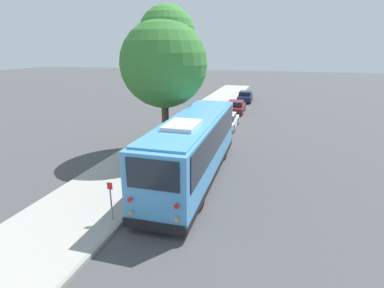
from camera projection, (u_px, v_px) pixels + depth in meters
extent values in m
plane|color=#474749|center=(196.00, 174.00, 16.40)|extent=(160.00, 160.00, 0.00)
cube|color=#A3A099|center=(136.00, 165.00, 17.37)|extent=(80.00, 4.26, 0.15)
cube|color=gray|center=(171.00, 169.00, 16.77)|extent=(80.00, 0.14, 0.15)
cube|color=#4C93D1|center=(194.00, 147.00, 15.39)|extent=(10.99, 2.66, 2.90)
cube|color=black|center=(194.00, 170.00, 15.79)|extent=(11.04, 2.71, 0.28)
cube|color=black|center=(194.00, 135.00, 15.20)|extent=(10.10, 2.73, 1.39)
cube|color=black|center=(215.00, 113.00, 20.25)|extent=(0.08, 2.11, 1.46)
cube|color=black|center=(152.00, 175.00, 10.12)|extent=(0.07, 1.94, 1.11)
cube|color=black|center=(215.00, 103.00, 20.04)|extent=(0.08, 1.74, 0.22)
cube|color=#4C93D1|center=(194.00, 118.00, 14.94)|extent=(10.31, 2.42, 0.10)
cube|color=silver|center=(182.00, 125.00, 13.11)|extent=(2.04, 1.41, 0.20)
cube|color=black|center=(214.00, 140.00, 20.86)|extent=(0.16, 2.44, 0.36)
cube|color=black|center=(154.00, 227.00, 10.71)|extent=(0.16, 2.44, 0.36)
cylinder|color=red|center=(130.00, 200.00, 10.58)|extent=(0.03, 0.18, 0.18)
cylinder|color=orange|center=(130.00, 213.00, 10.74)|extent=(0.03, 0.14, 0.14)
cylinder|color=red|center=(176.00, 207.00, 10.14)|extent=(0.03, 0.18, 0.18)
cylinder|color=orange|center=(177.00, 220.00, 10.30)|extent=(0.03, 0.14, 0.14)
cube|color=white|center=(203.00, 137.00, 21.06)|extent=(0.05, 0.32, 0.18)
cube|color=white|center=(226.00, 138.00, 20.65)|extent=(0.05, 0.32, 0.18)
cube|color=black|center=(194.00, 109.00, 20.17)|extent=(0.06, 0.10, 0.24)
cylinder|color=black|center=(191.00, 148.00, 19.00)|extent=(1.01, 0.32, 1.01)
cylinder|color=slate|center=(191.00, 148.00, 19.00)|extent=(0.46, 0.33, 0.45)
cylinder|color=black|center=(224.00, 151.00, 18.48)|extent=(1.01, 0.32, 1.01)
cylinder|color=slate|center=(224.00, 151.00, 18.48)|extent=(0.46, 0.33, 0.45)
cylinder|color=black|center=(153.00, 192.00, 13.21)|extent=(1.01, 0.32, 1.01)
cylinder|color=slate|center=(153.00, 192.00, 13.21)|extent=(0.46, 0.33, 0.45)
cylinder|color=black|center=(199.00, 198.00, 12.69)|extent=(1.01, 0.32, 1.01)
cylinder|color=slate|center=(199.00, 198.00, 12.69)|extent=(0.46, 0.33, 0.45)
cube|color=silver|center=(226.00, 123.00, 25.71)|extent=(4.17, 1.83, 0.61)
cube|color=black|center=(226.00, 117.00, 25.44)|extent=(1.99, 1.55, 0.48)
cube|color=silver|center=(226.00, 114.00, 25.37)|extent=(1.91, 1.51, 0.05)
cube|color=black|center=(230.00, 120.00, 27.69)|extent=(0.12, 1.69, 0.20)
cube|color=black|center=(222.00, 131.00, 23.86)|extent=(0.12, 1.69, 0.20)
cylinder|color=black|center=(220.00, 120.00, 27.15)|extent=(0.62, 0.21, 0.62)
cylinder|color=slate|center=(220.00, 120.00, 27.15)|extent=(0.28, 0.23, 0.28)
cylinder|color=black|center=(237.00, 121.00, 26.75)|extent=(0.62, 0.21, 0.62)
cylinder|color=slate|center=(237.00, 121.00, 26.75)|extent=(0.28, 0.23, 0.28)
cylinder|color=black|center=(214.00, 127.00, 24.76)|extent=(0.62, 0.21, 0.62)
cylinder|color=slate|center=(214.00, 127.00, 24.76)|extent=(0.28, 0.23, 0.28)
cylinder|color=black|center=(233.00, 129.00, 24.36)|extent=(0.62, 0.21, 0.62)
cylinder|color=slate|center=(233.00, 129.00, 24.36)|extent=(0.28, 0.23, 0.28)
cube|color=maroon|center=(236.00, 108.00, 31.81)|extent=(4.14, 1.84, 0.61)
cube|color=black|center=(236.00, 103.00, 31.54)|extent=(1.98, 1.55, 0.48)
cube|color=maroon|center=(236.00, 101.00, 31.47)|extent=(1.90, 1.51, 0.05)
cube|color=black|center=(238.00, 107.00, 33.77)|extent=(0.12, 1.69, 0.20)
cube|color=black|center=(233.00, 114.00, 29.96)|extent=(0.12, 1.69, 0.20)
cylinder|color=black|center=(230.00, 107.00, 33.24)|extent=(0.61, 0.21, 0.61)
cylinder|color=slate|center=(230.00, 107.00, 33.24)|extent=(0.28, 0.23, 0.27)
cylinder|color=black|center=(244.00, 108.00, 32.84)|extent=(0.61, 0.21, 0.61)
cylinder|color=slate|center=(244.00, 108.00, 32.84)|extent=(0.28, 0.23, 0.27)
cylinder|color=black|center=(226.00, 112.00, 30.86)|extent=(0.61, 0.21, 0.61)
cylinder|color=slate|center=(226.00, 112.00, 30.86)|extent=(0.28, 0.23, 0.27)
cylinder|color=black|center=(242.00, 113.00, 30.46)|extent=(0.61, 0.21, 0.61)
cylinder|color=slate|center=(242.00, 113.00, 30.46)|extent=(0.28, 0.23, 0.27)
cube|color=#19234C|center=(245.00, 98.00, 38.33)|extent=(4.11, 1.83, 0.65)
cube|color=black|center=(245.00, 93.00, 38.06)|extent=(1.97, 1.52, 0.48)
cube|color=#19234C|center=(245.00, 92.00, 37.98)|extent=(1.89, 1.48, 0.05)
cube|color=black|center=(246.00, 97.00, 40.28)|extent=(0.14, 1.63, 0.20)
cube|color=black|center=(244.00, 102.00, 36.51)|extent=(0.14, 1.63, 0.20)
cylinder|color=black|center=(240.00, 97.00, 39.74)|extent=(0.68, 0.22, 0.67)
cylinder|color=slate|center=(240.00, 97.00, 39.74)|extent=(0.31, 0.23, 0.30)
cylinder|color=black|center=(252.00, 98.00, 39.37)|extent=(0.68, 0.22, 0.67)
cylinder|color=slate|center=(252.00, 98.00, 39.37)|extent=(0.31, 0.23, 0.30)
cylinder|color=black|center=(238.00, 100.00, 37.38)|extent=(0.68, 0.22, 0.67)
cylinder|color=slate|center=(238.00, 100.00, 37.38)|extent=(0.31, 0.23, 0.30)
cylinder|color=black|center=(250.00, 101.00, 37.02)|extent=(0.68, 0.22, 0.67)
cylinder|color=slate|center=(250.00, 101.00, 37.02)|extent=(0.31, 0.23, 0.30)
cylinder|color=brown|center=(165.00, 122.00, 19.47)|extent=(0.46, 0.46, 3.61)
sphere|color=#387A33|center=(164.00, 64.00, 18.34)|extent=(5.36, 5.36, 5.36)
sphere|color=#3C8437|center=(167.00, 34.00, 18.42)|extent=(3.48, 3.48, 3.48)
cylinder|color=gray|center=(111.00, 204.00, 11.57)|extent=(0.06, 0.06, 1.30)
cube|color=red|center=(110.00, 186.00, 11.33)|extent=(0.02, 0.22, 0.28)
cylinder|color=gray|center=(130.00, 189.00, 13.01)|extent=(0.06, 0.06, 1.11)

